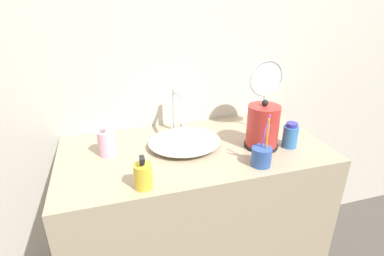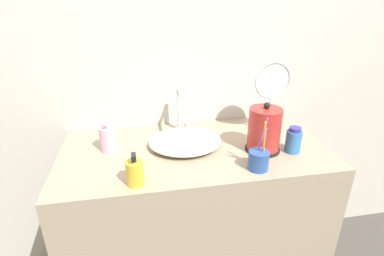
{
  "view_description": "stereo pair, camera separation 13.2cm",
  "coord_description": "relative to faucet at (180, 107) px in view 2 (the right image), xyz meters",
  "views": [
    {
      "loc": [
        -0.36,
        -0.85,
        1.49
      ],
      "look_at": [
        -0.01,
        0.3,
        0.95
      ],
      "focal_mm": 28.0,
      "sensor_mm": 36.0,
      "label": 1
    },
    {
      "loc": [
        -0.23,
        -0.88,
        1.49
      ],
      "look_at": [
        -0.01,
        0.3,
        0.95
      ],
      "focal_mm": 28.0,
      "sensor_mm": 36.0,
      "label": 2
    }
  ],
  "objects": [
    {
      "name": "wall_back",
      "position": [
        0.03,
        0.14,
        0.32
      ],
      "size": [
        6.0,
        0.04,
        2.6
      ],
      "color": "beige",
      "rests_on": "ground_plane"
    },
    {
      "name": "sink_basin",
      "position": [
        -0.0,
        -0.16,
        -0.11
      ],
      "size": [
        0.33,
        0.3,
        0.05
      ],
      "color": "silver",
      "rests_on": "vanity_counter"
    },
    {
      "name": "vanity_counter",
      "position": [
        0.03,
        -0.19,
        -0.56
      ],
      "size": [
        1.2,
        0.61,
        0.85
      ],
      "color": "gray",
      "rests_on": "ground_plane"
    },
    {
      "name": "shampoo_bottle",
      "position": [
        -0.35,
        -0.14,
        -0.07
      ],
      "size": [
        0.07,
        0.07,
        0.15
      ],
      "color": "#EAA8C6",
      "rests_on": "vanity_counter"
    },
    {
      "name": "faucet",
      "position": [
        0.0,
        0.0,
        0.0
      ],
      "size": [
        0.06,
        0.17,
        0.23
      ],
      "color": "silver",
      "rests_on": "vanity_counter"
    },
    {
      "name": "mouthwash_bottle",
      "position": [
        0.45,
        -0.3,
        -0.08
      ],
      "size": [
        0.07,
        0.07,
        0.12
      ],
      "color": "#3370B7",
      "rests_on": "vanity_counter"
    },
    {
      "name": "toothbrush_cup",
      "position": [
        0.25,
        -0.41,
        -0.09
      ],
      "size": [
        0.08,
        0.08,
        0.22
      ],
      "color": "#2D519E",
      "rests_on": "vanity_counter"
    },
    {
      "name": "electric_kettle",
      "position": [
        0.33,
        -0.26,
        -0.04
      ],
      "size": [
        0.15,
        0.15,
        0.23
      ],
      "color": "black",
      "rests_on": "vanity_counter"
    },
    {
      "name": "lotion_bottle",
      "position": [
        -0.23,
        -0.43,
        -0.08
      ],
      "size": [
        0.07,
        0.07,
        0.13
      ],
      "color": "gold",
      "rests_on": "vanity_counter"
    },
    {
      "name": "vanity_mirror",
      "position": [
        0.43,
        -0.1,
        0.07
      ],
      "size": [
        0.18,
        0.13,
        0.36
      ],
      "color": "silver",
      "rests_on": "vanity_counter"
    }
  ]
}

